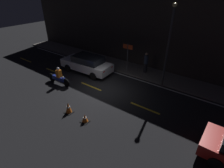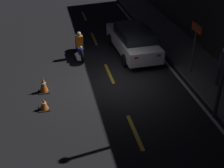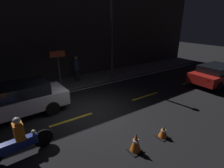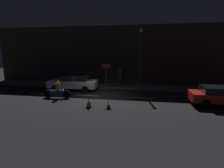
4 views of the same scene
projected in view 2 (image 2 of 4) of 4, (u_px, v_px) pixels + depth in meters
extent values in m
plane|color=black|center=(114.00, 84.00, 13.94)|extent=(56.00, 56.00, 0.00)
cube|color=#605B56|center=(206.00, 73.00, 14.72)|extent=(28.00, 2.31, 0.11)
cube|color=gold|center=(84.00, 16.00, 22.42)|extent=(2.00, 0.14, 0.01)
cube|color=gold|center=(94.00, 39.00, 18.60)|extent=(2.00, 0.14, 0.01)
cube|color=gold|center=(109.00, 73.00, 14.79)|extent=(2.00, 0.14, 0.01)
cube|color=gold|center=(135.00, 132.00, 10.98)|extent=(2.00, 0.14, 0.01)
cube|color=silver|center=(178.00, 77.00, 14.49)|extent=(25.20, 0.14, 0.01)
cube|color=silver|center=(132.00, 42.00, 16.46)|extent=(4.65, 1.92, 0.67)
cube|color=black|center=(134.00, 33.00, 15.97)|extent=(2.59, 1.66, 0.52)
cube|color=red|center=(136.00, 58.00, 14.36)|extent=(0.07, 0.20, 0.10)
cube|color=red|center=(159.00, 55.00, 14.60)|extent=(0.07, 0.20, 0.10)
cylinder|color=black|center=(110.00, 40.00, 17.63)|extent=(0.66, 0.21, 0.65)
cylinder|color=black|center=(139.00, 37.00, 18.00)|extent=(0.66, 0.21, 0.65)
cylinder|color=black|center=(125.00, 61.00, 15.25)|extent=(0.66, 0.21, 0.65)
cylinder|color=black|center=(157.00, 57.00, 15.62)|extent=(0.66, 0.21, 0.65)
cylinder|color=black|center=(82.00, 57.00, 15.66)|extent=(0.65, 0.12, 0.65)
cylinder|color=black|center=(77.00, 45.00, 16.97)|extent=(0.66, 0.14, 0.65)
cube|color=navy|center=(79.00, 48.00, 16.24)|extent=(1.21, 0.31, 0.30)
sphere|color=#F2EABF|center=(81.00, 48.00, 15.70)|extent=(0.14, 0.14, 0.14)
cube|color=orange|center=(79.00, 41.00, 15.94)|extent=(0.30, 0.38, 0.55)
sphere|color=silver|center=(79.00, 34.00, 15.75)|extent=(0.22, 0.22, 0.22)
cube|color=black|center=(44.00, 91.00, 13.35)|extent=(0.47, 0.47, 0.03)
cone|color=orange|center=(43.00, 84.00, 13.18)|extent=(0.36, 0.36, 0.67)
cylinder|color=white|center=(43.00, 83.00, 13.16)|extent=(0.20, 0.20, 0.08)
cube|color=black|center=(45.00, 109.00, 12.20)|extent=(0.44, 0.44, 0.03)
cone|color=orange|center=(44.00, 104.00, 12.08)|extent=(0.34, 0.34, 0.45)
cylinder|color=white|center=(44.00, 103.00, 12.07)|extent=(0.19, 0.19, 0.05)
cylinder|color=black|center=(220.00, 76.00, 13.45)|extent=(0.28, 0.28, 0.81)
cylinder|color=#2D384C|center=(223.00, 61.00, 13.07)|extent=(0.34, 0.34, 0.72)
cylinder|color=#4C4C51|center=(194.00, 48.00, 14.13)|extent=(0.08, 0.08, 2.40)
cube|color=red|center=(197.00, 28.00, 13.66)|extent=(0.90, 0.05, 0.36)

